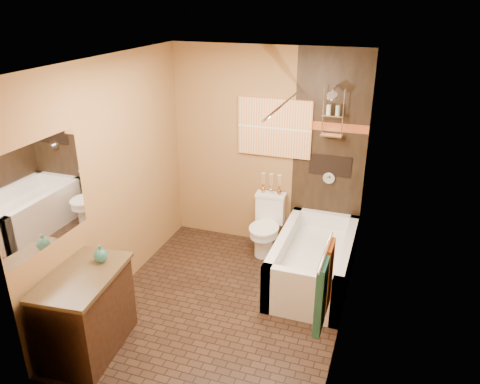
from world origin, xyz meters
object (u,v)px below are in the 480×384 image
at_px(bathtub, 313,264).
at_px(toilet, 267,225).
at_px(sunset_painting, 275,128).
at_px(vanity, 86,312).

bearing_deg(bathtub, toilet, 145.37).
bearing_deg(sunset_painting, vanity, -112.72).
distance_m(sunset_painting, bathtub, 1.66).
height_order(toilet, vanity, vanity).
height_order(bathtub, toilet, toilet).
distance_m(bathtub, vanity, 2.46).
xyz_separation_m(bathtub, toilet, (-0.69, 0.48, 0.15)).
relative_size(bathtub, toilet, 2.05).
height_order(bathtub, vanity, vanity).
distance_m(sunset_painting, toilet, 1.21).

